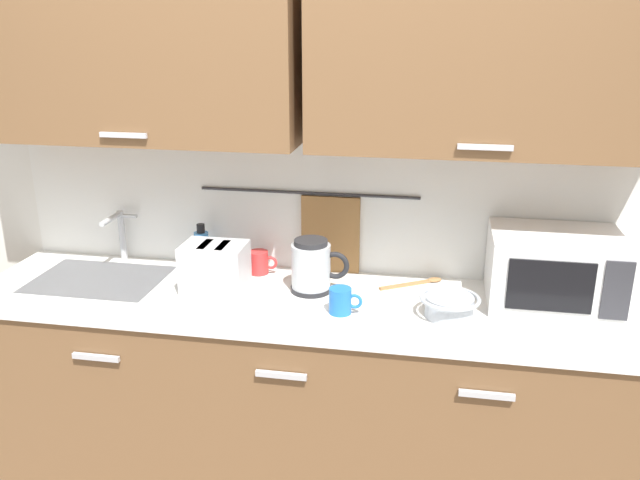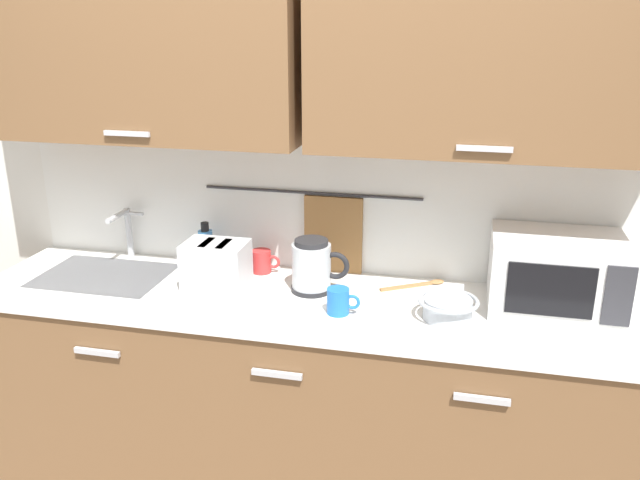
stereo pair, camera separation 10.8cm
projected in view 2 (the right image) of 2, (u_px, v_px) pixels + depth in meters
The scene contains 11 objects.
counter_unit at pixel (298, 397), 2.64m from camera, with size 2.53×0.64×0.90m.
back_wall_assembly at pixel (313, 122), 2.51m from camera, with size 3.70×0.41×2.50m.
sink_faucet at pixel (126, 227), 2.83m from camera, with size 0.09×0.17×0.22m.
microwave at pixel (556, 273), 2.35m from camera, with size 0.46×0.35×0.27m.
electric_kettle at pixel (313, 266), 2.51m from camera, with size 0.23×0.16×0.21m.
dish_soap_bottle at pixel (206, 247), 2.76m from camera, with size 0.06×0.06×0.20m.
mug_near_sink at pixel (262, 261), 2.71m from camera, with size 0.12×0.08×0.09m.
mixing_bowl at pixel (448, 307), 2.29m from camera, with size 0.21×0.21×0.08m.
toaster at pixel (216, 266), 2.53m from camera, with size 0.26×0.17×0.19m.
mug_by_kettle at pixel (339, 301), 2.33m from camera, with size 0.12×0.08×0.09m.
wooden_spoon at pixel (420, 284), 2.59m from camera, with size 0.25×0.17×0.01m.
Camera 2 is at (0.59, -1.91, 1.91)m, focal length 36.88 mm.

